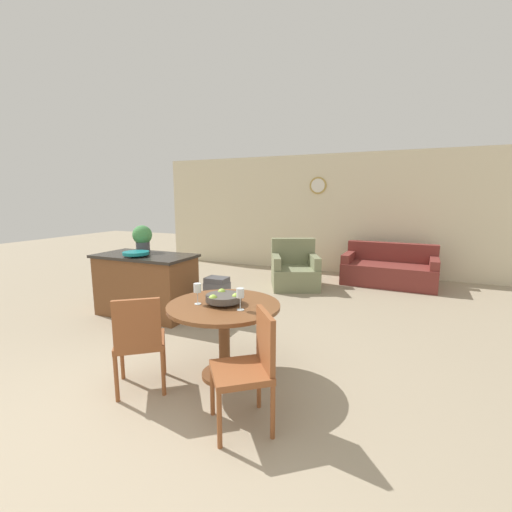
% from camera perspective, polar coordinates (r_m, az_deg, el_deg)
% --- Properties ---
extents(ground_plane, '(24.00, 24.00, 0.00)m').
position_cam_1_polar(ground_plane, '(3.00, -24.10, -26.16)').
color(ground_plane, gray).
extents(wall_back, '(8.00, 0.09, 2.70)m').
position_cam_1_polar(wall_back, '(8.21, 9.99, 6.99)').
color(wall_back, beige).
rests_on(wall_back, ground_plane).
extents(dining_table, '(1.07, 1.07, 0.73)m').
position_cam_1_polar(dining_table, '(3.32, -5.35, -10.67)').
color(dining_table, brown).
rests_on(dining_table, ground_plane).
extents(dining_chair_near_left, '(0.59, 0.59, 0.89)m').
position_cam_1_polar(dining_chair_near_left, '(3.26, -18.87, -12.83)').
color(dining_chair_near_left, brown).
rests_on(dining_chair_near_left, ground_plane).
extents(dining_chair_near_right, '(0.59, 0.59, 0.89)m').
position_cam_1_polar(dining_chair_near_right, '(2.67, -1.01, -17.45)').
color(dining_chair_near_right, brown).
rests_on(dining_chair_near_right, ground_plane).
extents(fruit_bowl, '(0.34, 0.34, 0.12)m').
position_cam_1_polar(fruit_bowl, '(3.25, -5.42, -6.94)').
color(fruit_bowl, '#4C4742').
rests_on(fruit_bowl, dining_table).
extents(wine_glass_left, '(0.07, 0.07, 0.20)m').
position_cam_1_polar(wine_glass_left, '(3.25, -9.75, -5.42)').
color(wine_glass_left, silver).
rests_on(wine_glass_left, dining_table).
extents(wine_glass_right, '(0.07, 0.07, 0.20)m').
position_cam_1_polar(wine_glass_right, '(3.04, -2.64, -6.34)').
color(wine_glass_right, silver).
rests_on(wine_glass_right, dining_table).
extents(kitchen_island, '(1.45, 0.75, 0.90)m').
position_cam_1_polar(kitchen_island, '(5.32, -17.83, -4.54)').
color(kitchen_island, brown).
rests_on(kitchen_island, ground_plane).
extents(teal_bowl, '(0.36, 0.36, 0.07)m').
position_cam_1_polar(teal_bowl, '(5.11, -19.36, 0.43)').
color(teal_bowl, '#147A7F').
rests_on(teal_bowl, kitchen_island).
extents(potted_plant, '(0.29, 0.29, 0.41)m').
position_cam_1_polar(potted_plant, '(5.47, -18.40, 2.96)').
color(potted_plant, '#4C4C51').
rests_on(potted_plant, kitchen_island).
extents(trash_bin, '(0.31, 0.24, 0.63)m').
position_cam_1_polar(trash_bin, '(4.87, -6.47, -7.19)').
color(trash_bin, '#56565B').
rests_on(trash_bin, ground_plane).
extents(couch, '(1.79, 1.03, 0.80)m').
position_cam_1_polar(couch, '(7.37, 21.29, -2.24)').
color(couch, maroon).
rests_on(couch, ground_plane).
extents(armchair, '(1.15, 1.19, 0.92)m').
position_cam_1_polar(armchair, '(6.71, 6.41, -2.53)').
color(armchair, '#7A7F5B').
rests_on(armchair, ground_plane).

